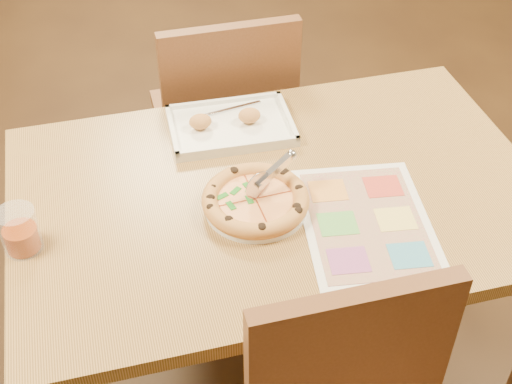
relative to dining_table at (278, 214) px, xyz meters
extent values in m
plane|color=black|center=(0.00, 0.00, -0.63)|extent=(7.00, 7.00, 0.00)
cube|color=#A37741|center=(0.00, 0.00, 0.07)|extent=(1.30, 0.85, 0.04)
cylinder|color=brown|center=(-0.59, 0.36, -0.29)|extent=(0.06, 0.06, 0.68)
cylinder|color=brown|center=(0.59, 0.36, -0.29)|extent=(0.06, 0.06, 0.68)
cube|color=brown|center=(0.00, -0.51, 0.04)|extent=(0.42, 0.04, 0.45)
cube|color=brown|center=(0.00, 0.70, -0.18)|extent=(0.42, 0.42, 0.04)
cube|color=brown|center=(0.00, 0.51, 0.04)|extent=(0.42, 0.04, 0.45)
cylinder|color=silver|center=(-0.07, -0.05, 0.09)|extent=(0.27, 0.27, 0.01)
cylinder|color=#E5924E|center=(-0.07, -0.05, 0.10)|extent=(0.25, 0.25, 0.01)
cylinder|color=#F7D086|center=(-0.07, -0.05, 0.11)|extent=(0.21, 0.21, 0.01)
torus|color=#E5924E|center=(-0.07, -0.05, 0.11)|extent=(0.26, 0.26, 0.04)
cylinder|color=silver|center=(-0.06, -0.05, 0.15)|extent=(0.07, 0.03, 0.07)
cube|color=silver|center=(-0.02, -0.03, 0.17)|extent=(0.11, 0.06, 0.06)
cube|color=white|center=(-0.06, 0.27, 0.09)|extent=(0.34, 0.24, 0.02)
cube|color=silver|center=(-0.06, 0.27, 0.11)|extent=(0.16, 0.04, 0.00)
ellipsoid|color=#D28D4B|center=(-0.14, 0.27, 0.13)|extent=(0.06, 0.05, 0.04)
ellipsoid|color=#D28D4B|center=(-0.01, 0.27, 0.13)|extent=(0.06, 0.05, 0.04)
cylinder|color=#90320B|center=(-0.61, -0.05, 0.12)|extent=(0.08, 0.08, 0.06)
cylinder|color=white|center=(-0.61, -0.05, 0.14)|extent=(0.09, 0.09, 0.11)
cube|color=silver|center=(0.17, -0.17, 0.09)|extent=(0.35, 0.45, 0.00)
camera|label=1|loc=(-0.39, -1.27, 1.23)|focal=50.00mm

